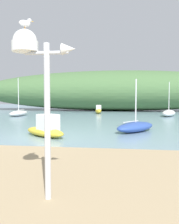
{
  "coord_description": "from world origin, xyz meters",
  "views": [
    {
      "loc": [
        4.44,
        -13.01,
        2.22
      ],
      "look_at": [
        1.6,
        6.86,
        0.99
      ],
      "focal_mm": 39.13,
      "sensor_mm": 36.0,
      "label": 1
    }
  ],
  "objects": [
    {
      "name": "sailboat_inner_mooring",
      "position": [
        -7.82,
        14.07,
        0.34
      ],
      "size": [
        1.6,
        3.63,
        4.41
      ],
      "color": "white",
      "rests_on": "ground"
    },
    {
      "name": "sailboat_far_left",
      "position": [
        9.52,
        16.0,
        0.38
      ],
      "size": [
        2.49,
        3.84,
        3.94
      ],
      "color": "white",
      "rests_on": "ground"
    },
    {
      "name": "mast_structure",
      "position": [
        2.67,
        -8.43,
        2.94
      ],
      "size": [
        1.25,
        0.51,
        3.33
      ],
      "color": "silver",
      "rests_on": "beach_sand"
    },
    {
      "name": "distant_hill",
      "position": [
        2.71,
        27.11,
        3.25
      ],
      "size": [
        47.21,
        10.16,
        6.51
      ],
      "primitive_type": "ellipsoid",
      "color": "#476B3D",
      "rests_on": "ground"
    },
    {
      "name": "ground_plane",
      "position": [
        0.0,
        0.0,
        0.0
      ],
      "size": [
        120.0,
        120.0,
        0.0
      ],
      "primitive_type": "plane",
      "color": "#7A99A8"
    },
    {
      "name": "motorboat_off_point",
      "position": [
        0.09,
        0.11,
        0.44
      ],
      "size": [
        3.19,
        2.79,
        1.27
      ],
      "color": "gold",
      "rests_on": "ground"
    },
    {
      "name": "motorboat_near_shore",
      "position": [
        0.98,
        19.67,
        0.46
      ],
      "size": [
        1.28,
        2.54,
        1.15
      ],
      "color": "gold",
      "rests_on": "ground"
    },
    {
      "name": "seagull_on_radar",
      "position": [
        2.54,
        -8.42,
        3.66
      ],
      "size": [
        0.27,
        0.23,
        0.22
      ],
      "color": "orange",
      "rests_on": "mast_structure"
    },
    {
      "name": "sailboat_by_sandbar",
      "position": [
        5.17,
        2.73,
        0.32
      ],
      "size": [
        3.12,
        3.63,
        3.36
      ],
      "color": "#2D4C9E",
      "rests_on": "ground"
    }
  ]
}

